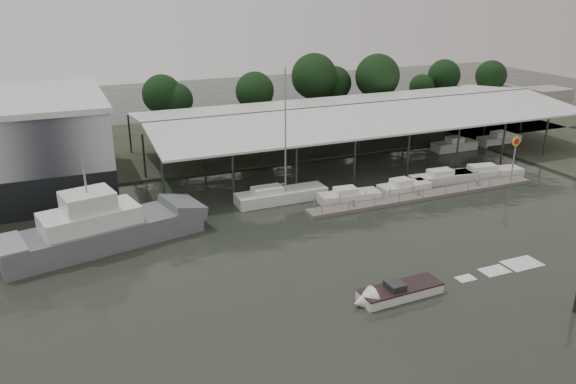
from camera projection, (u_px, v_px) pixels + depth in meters
name	position (u px, v px, depth m)	size (l,w,h in m)	color
ground	(348.00, 261.00, 47.00)	(200.00, 200.00, 0.00)	#252B23
land_strip_far	(212.00, 140.00, 83.25)	(140.00, 30.00, 0.30)	#383E2E
covered_boat_shed	(361.00, 109.00, 75.31)	(58.24, 24.00, 6.96)	white
floating_dock	(425.00, 195.00, 61.07)	(28.00, 2.00, 1.40)	slate
shell_fuel_sign	(515.00, 151.00, 64.18)	(1.10, 0.18, 5.55)	gray
distant_commercial_buildings	(508.00, 97.00, 106.63)	(22.00, 8.00, 4.00)	gray
grey_trawler	(105.00, 228.00, 49.40)	(18.39, 8.40, 8.84)	slate
white_sailboat	(280.00, 195.00, 59.76)	(9.97, 2.74, 14.23)	silver
speedboat_underway	(393.00, 293.00, 41.24)	(18.22, 2.81, 2.00)	silver
moored_cruiser_0	(349.00, 196.00, 59.59)	(6.75, 2.82, 1.70)	silver
moored_cruiser_1	(404.00, 187.00, 62.24)	(6.11, 2.44, 1.70)	silver
moored_cruiser_2	(443.00, 178.00, 65.44)	(8.30, 2.74, 1.70)	silver
moored_cruiser_3	(484.00, 173.00, 67.12)	(9.52, 3.66, 1.70)	silver
horizon_tree_line	(337.00, 82.00, 94.43)	(67.15, 11.61, 11.38)	black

